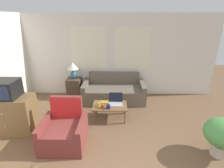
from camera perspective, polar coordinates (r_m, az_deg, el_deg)
The scene contains 14 objects.
wall_back at distance 5.68m, azimuth 0.27°, elevation 9.19°, with size 6.57×0.06×2.60m.
couch at distance 5.53m, azimuth 0.59°, elevation -2.53°, with size 1.90×0.93×0.80m.
armchair at distance 3.83m, azimuth -15.23°, elevation -14.72°, with size 0.86×0.81×0.93m.
tv_dresser at distance 4.54m, azimuth -30.07°, elevation -8.68°, with size 1.02×0.54×0.87m.
television at distance 4.29m, azimuth -31.58°, elevation -1.36°, with size 0.53×0.47×0.38m.
side_table at distance 5.82m, azimuth -12.18°, elevation -1.20°, with size 0.44×0.44×0.64m.
table_lamp at distance 5.61m, azimuth -12.69°, elevation 5.10°, with size 0.35×0.35×0.53m.
coffee_table at distance 4.48m, azimuth -0.71°, elevation -7.39°, with size 0.86×0.57×0.38m.
laptop at distance 4.50m, azimuth 1.25°, elevation -5.77°, with size 0.35×0.32×0.26m.
cup_navy at distance 4.28m, azimuth -1.20°, elevation -7.43°, with size 0.10×0.10×0.10m.
cup_yellow at distance 4.31m, azimuth -3.11°, elevation -7.22°, with size 0.09×0.09×0.10m.
cup_white at distance 4.41m, azimuth -4.36°, elevation -6.58°, with size 0.07×0.07×0.10m.
book_red at distance 4.57m, azimuth -2.49°, elevation -5.94°, with size 0.22×0.18×0.04m.
potted_plant at distance 3.89m, azimuth 32.55°, elevation -13.71°, with size 0.69×0.69×0.75m.
Camera 1 is at (0.10, -1.50, 2.47)m, focal length 28.00 mm.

